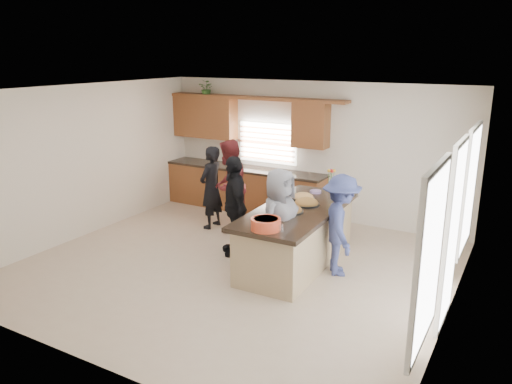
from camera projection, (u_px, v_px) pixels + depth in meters
The scene contains 18 objects.
floor at pixel (235, 266), 8.06m from camera, with size 6.50×6.50×0.00m, color beige.
room_shell at pixel (233, 151), 7.55m from camera, with size 6.52×6.02×2.81m.
back_cabinetry at pixel (243, 169), 10.80m from camera, with size 4.08×0.66×2.46m.
right_wall_glazing at pixel (453, 223), 6.06m from camera, with size 0.06×4.00×2.25m.
island at pixel (297, 238), 8.05m from camera, with size 1.20×2.72×0.95m.
platter_front at pixel (290, 210), 7.74m from camera, with size 0.42×0.42×0.17m.
platter_mid at pixel (307, 203), 8.10m from camera, with size 0.43×0.43×0.17m.
platter_back at pixel (303, 197), 8.42m from camera, with size 0.39×0.39×0.16m.
salad_bowl at pixel (266, 223), 6.95m from camera, with size 0.42×0.42×0.16m.
clear_cup at pixel (280, 228), 6.88m from camera, with size 0.08×0.08×0.10m, color white.
plate_stack at pixel (316, 192), 8.79m from camera, with size 0.20×0.20×0.04m, color #A181BC.
flower_vase at pixel (331, 179), 8.80m from camera, with size 0.14×0.14×0.41m.
potted_plant at pixel (207, 88), 10.88m from camera, with size 0.33×0.28×0.36m, color #3D6E2C.
woman_left_back at pixel (211, 187), 9.68m from camera, with size 0.59×0.39×1.62m, color black.
woman_left_mid at pixel (229, 186), 9.48m from camera, with size 0.86×0.67×1.77m, color maroon.
woman_left_front at pixel (235, 206), 8.40m from camera, with size 1.00×0.42×1.70m, color black.
woman_right_back at pixel (341, 225), 7.62m from camera, with size 1.02×0.59×1.58m, color navy.
woman_right_front at pixel (279, 223), 7.57m from camera, with size 0.83×0.54×1.69m, color slate.
Camera 1 is at (3.96, -6.31, 3.34)m, focal length 35.00 mm.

